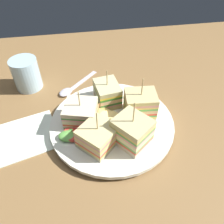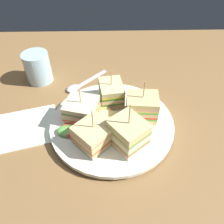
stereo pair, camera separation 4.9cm
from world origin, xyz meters
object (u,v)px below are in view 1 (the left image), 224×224
plate (112,123)px  sandwich_wedge_4 (106,94)px  napkin (24,138)px  sandwich_wedge_0 (81,113)px  sandwich_wedge_2 (132,131)px  sandwich_wedge_1 (98,136)px  chip_pile (110,117)px  drinking_glass (27,76)px  spoon (70,89)px  sandwich_wedge_3 (140,104)px

plate → sandwich_wedge_4: bearing=-88.1°
sandwich_wedge_4 → napkin: (19.67, 7.24, -4.12)cm
sandwich_wedge_0 → sandwich_wedge_2: (-9.68, 7.45, 0.63)cm
sandwich_wedge_0 → sandwich_wedge_1: size_ratio=0.91×
plate → chip_pile: bearing=-37.1°
chip_pile → drinking_glass: size_ratio=0.97×
spoon → napkin: spoon is taller
chip_pile → drinking_glass: (19.72, -18.19, 0.77)cm
sandwich_wedge_1 → sandwich_wedge_4: size_ratio=1.03×
chip_pile → spoon: size_ratio=0.70×
sandwich_wedge_3 → spoon: size_ratio=0.85×
plate → drinking_glass: (20.14, -18.50, 2.56)cm
sandwich_wedge_0 → sandwich_wedge_3: bearing=15.4°
sandwich_wedge_1 → sandwich_wedge_2: sandwich_wedge_2 is taller
chip_pile → drinking_glass: bearing=-42.7°
sandwich_wedge_1 → chip_pile: sandwich_wedge_1 is taller
spoon → drinking_glass: 11.95cm
plate → napkin: plate is taller
sandwich_wedge_0 → chip_pile: (-6.24, 1.04, -1.30)cm
sandwich_wedge_1 → sandwich_wedge_3: sandwich_wedge_3 is taller
plate → sandwich_wedge_2: sandwich_wedge_2 is taller
sandwich_wedge_4 → sandwich_wedge_3: bearing=43.5°
napkin → sandwich_wedge_1: bearing=162.0°
chip_pile → napkin: bearing=2.2°
drinking_glass → sandwich_wedge_4: bearing=149.6°
sandwich_wedge_2 → napkin: size_ratio=0.75×
sandwich_wedge_2 → sandwich_wedge_4: bearing=-24.3°
sandwich_wedge_1 → plate: bearing=12.1°
sandwich_wedge_2 → sandwich_wedge_0: bearing=14.0°
napkin → sandwich_wedge_2: bearing=166.1°
sandwich_wedge_4 → spoon: bearing=-140.3°
napkin → sandwich_wedge_0: bearing=-172.3°
sandwich_wedge_0 → spoon: sandwich_wedge_0 is taller
sandwich_wedge_3 → drinking_glass: 31.80cm
sandwich_wedge_2 → drinking_glass: sandwich_wedge_2 is taller
sandwich_wedge_0 → sandwich_wedge_1: bearing=-52.4°
napkin → spoon: bearing=-124.9°
sandwich_wedge_1 → sandwich_wedge_2: (-6.79, 0.43, 0.70)cm
sandwich_wedge_3 → spoon: sandwich_wedge_3 is taller
sandwich_wedge_0 → sandwich_wedge_4: sandwich_wedge_4 is taller
sandwich_wedge_3 → drinking_glass: sandwich_wedge_3 is taller
sandwich_wedge_3 → spoon: bearing=-35.5°
sandwich_wedge_2 → sandwich_wedge_1: bearing=48.0°
spoon → drinking_glass: bearing=-63.3°
sandwich_wedge_3 → napkin: 26.99cm
sandwich_wedge_1 → drinking_glass: (16.38, -24.17, -0.46)cm
sandwich_wedge_0 → sandwich_wedge_2: sandwich_wedge_2 is taller
napkin → sandwich_wedge_4: bearing=-159.8°
sandwich_wedge_2 → spoon: bearing=-8.1°
sandwich_wedge_3 → spoon: (15.88, -13.44, -4.27)cm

